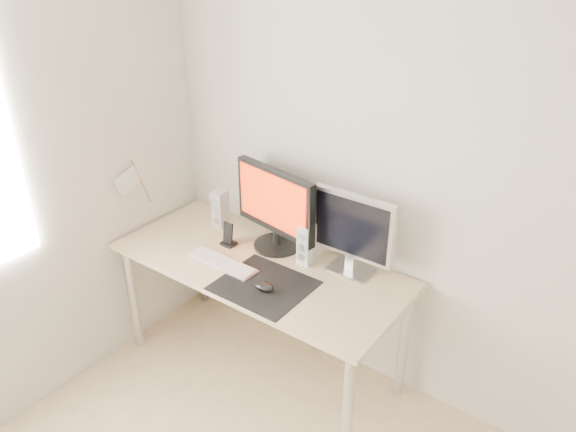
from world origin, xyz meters
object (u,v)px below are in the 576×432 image
Objects in this scene: mouse at (263,286)px; second_monitor at (353,230)px; desk at (260,275)px; speaker_right at (306,244)px; speaker_left at (220,209)px; keyboard at (222,263)px; main_monitor at (275,206)px; phone_dock at (228,238)px.

mouse is 0.25× the size of second_monitor.
speaker_right is (0.20, 0.15, 0.19)m from desk.
keyboard is at bearing -47.62° from speaker_left.
main_monitor is at bearing 172.22° from speaker_right.
mouse is at bearing -122.66° from second_monitor.
speaker_left is 1.00× the size of speaker_right.
speaker_left reaches higher than keyboard.
phone_dock is at bearing -166.66° from speaker_right.
main_monitor is 2.44× the size of speaker_left.
main_monitor is (-0.03, 0.18, 0.33)m from desk.
mouse is at bearing -94.46° from speaker_right.
desk is at bearing -152.97° from second_monitor.
speaker_left is at bearing 157.13° from desk.
speaker_left is 0.53× the size of keyboard.
main_monitor reaches higher than mouse.
speaker_left is (-0.44, 0.18, 0.19)m from desk.
speaker_left reaches higher than desk.
mouse is 0.47m from main_monitor.
speaker_right reaches higher than desk.
speaker_right is at bearing 13.34° from phone_dock.
speaker_left is 1.63× the size of phone_dock.
speaker_right is at bearing 85.54° from mouse.
desk is at bearing -9.53° from phone_dock.
desk is at bearing 133.63° from mouse.
main_monitor reaches higher than second_monitor.
mouse reaches higher than keyboard.
desk is (-0.17, 0.18, -0.10)m from mouse.
phone_dock is at bearing -148.67° from main_monitor.
mouse is at bearing -61.14° from main_monitor.
keyboard is (-0.13, -0.31, -0.25)m from main_monitor.
phone_dock is (-0.25, 0.04, 0.12)m from desk.
speaker_right is (0.23, -0.03, -0.14)m from main_monitor.
second_monitor is 0.88m from speaker_left.
desk is 0.51m from speaker_left.
keyboard is at bearing -141.67° from speaker_right.
mouse is at bearing -46.37° from desk.
desk is 2.91× the size of main_monitor.
second_monitor reaches higher than speaker_left.
keyboard is 3.05× the size of phone_dock.
main_monitor is at bearing 118.86° from mouse.
keyboard is at bearing -149.19° from second_monitor.
main_monitor is (-0.20, 0.36, 0.23)m from mouse.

